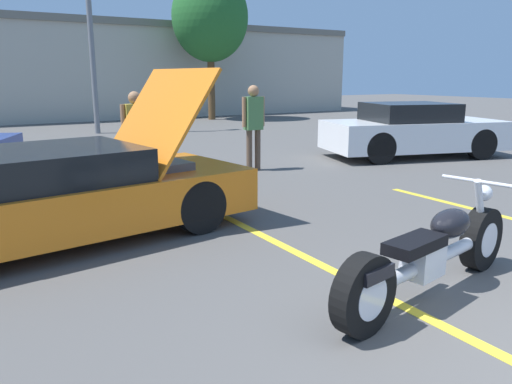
{
  "coord_description": "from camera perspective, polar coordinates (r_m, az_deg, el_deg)",
  "views": [
    {
      "loc": [
        -3.34,
        -0.98,
        1.89
      ],
      "look_at": [
        -0.89,
        3.06,
        0.8
      ],
      "focal_mm": 35.0,
      "sensor_mm": 36.0,
      "label": 1
    }
  ],
  "objects": [
    {
      "name": "light_pole",
      "position": [
        18.13,
        -18.21,
        18.45
      ],
      "size": [
        1.21,
        0.28,
        6.85
      ],
      "color": "slate",
      "rests_on": "ground"
    },
    {
      "name": "show_car_hood_open",
      "position": [
        6.3,
        -20.9,
        -0.09
      ],
      "size": [
        4.61,
        2.4,
        2.0
      ],
      "rotation": [
        0.0,
        0.0,
        0.14
      ],
      "color": "orange",
      "rests_on": "ground"
    },
    {
      "name": "spectator_by_show_car",
      "position": [
        9.06,
        -13.54,
        6.87
      ],
      "size": [
        0.52,
        0.22,
        1.65
      ],
      "color": "#333338",
      "rests_on": "ground"
    },
    {
      "name": "motorcycle",
      "position": [
        4.62,
        19.38,
        -6.79
      ],
      "size": [
        2.58,
        0.82,
        0.95
      ],
      "rotation": [
        0.0,
        0.0,
        0.19
      ],
      "color": "black",
      "rests_on": "ground"
    },
    {
      "name": "parked_car_right_row",
      "position": [
        12.66,
        17.48,
        6.68
      ],
      "size": [
        4.57,
        2.9,
        1.29
      ],
      "rotation": [
        0.0,
        0.0,
        -0.29
      ],
      "color": "white",
      "rests_on": "ground"
    },
    {
      "name": "tree_background",
      "position": [
        23.11,
        -5.28,
        19.26
      ],
      "size": [
        3.33,
        3.33,
        6.36
      ],
      "color": "brown",
      "rests_on": "ground"
    },
    {
      "name": "parking_stripe_middle",
      "position": [
        5.05,
        9.36,
        -9.14
      ],
      "size": [
        0.12,
        4.81,
        0.01
      ],
      "primitive_type": "cube",
      "color": "yellow",
      "rests_on": "ground"
    },
    {
      "name": "spectator_near_motorcycle",
      "position": [
        10.24,
        -0.29,
        8.21
      ],
      "size": [
        0.52,
        0.23,
        1.73
      ],
      "color": "brown",
      "rests_on": "ground"
    },
    {
      "name": "far_building",
      "position": [
        24.59,
        -24.1,
        12.96
      ],
      "size": [
        32.0,
        4.2,
        4.4
      ],
      "color": "#B2AD9E",
      "rests_on": "ground"
    }
  ]
}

